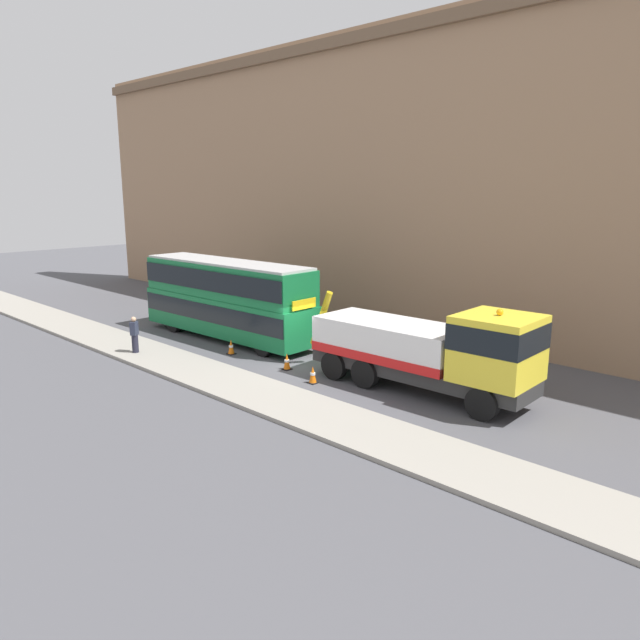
{
  "coord_description": "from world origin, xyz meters",
  "views": [
    {
      "loc": [
        17.98,
        -18.07,
        7.67
      ],
      "look_at": [
        0.22,
        0.44,
        2.0
      ],
      "focal_mm": 33.5,
      "sensor_mm": 36.0,
      "label": 1
    }
  ],
  "objects_px": {
    "traffic_cone_near_bus": "(231,347)",
    "double_decker_bus": "(227,296)",
    "recovery_tow_truck": "(429,349)",
    "pedestrian_onlooker": "(135,335)",
    "traffic_cone_near_truck": "(313,375)",
    "traffic_cone_midway": "(287,362)"
  },
  "relations": [
    {
      "from": "recovery_tow_truck",
      "to": "traffic_cone_midway",
      "type": "height_order",
      "value": "recovery_tow_truck"
    },
    {
      "from": "pedestrian_onlooker",
      "to": "traffic_cone_near_bus",
      "type": "relative_size",
      "value": 2.38
    },
    {
      "from": "traffic_cone_near_truck",
      "to": "pedestrian_onlooker",
      "type": "bearing_deg",
      "value": -162.21
    },
    {
      "from": "traffic_cone_near_bus",
      "to": "traffic_cone_near_truck",
      "type": "height_order",
      "value": "same"
    },
    {
      "from": "traffic_cone_near_bus",
      "to": "double_decker_bus",
      "type": "bearing_deg",
      "value": 144.97
    },
    {
      "from": "recovery_tow_truck",
      "to": "traffic_cone_near_truck",
      "type": "relative_size",
      "value": 14.13
    },
    {
      "from": "pedestrian_onlooker",
      "to": "traffic_cone_near_bus",
      "type": "xyz_separation_m",
      "value": [
        3.07,
        3.24,
        -0.64
      ]
    },
    {
      "from": "double_decker_bus",
      "to": "traffic_cone_near_bus",
      "type": "relative_size",
      "value": 15.42
    },
    {
      "from": "double_decker_bus",
      "to": "pedestrian_onlooker",
      "type": "relative_size",
      "value": 6.49
    },
    {
      "from": "double_decker_bus",
      "to": "traffic_cone_near_truck",
      "type": "distance_m",
      "value": 8.84
    },
    {
      "from": "traffic_cone_near_bus",
      "to": "traffic_cone_midway",
      "type": "distance_m",
      "value": 3.69
    },
    {
      "from": "recovery_tow_truck",
      "to": "traffic_cone_midway",
      "type": "xyz_separation_m",
      "value": [
        -6.12,
        -1.65,
        -1.42
      ]
    },
    {
      "from": "traffic_cone_near_bus",
      "to": "traffic_cone_midway",
      "type": "height_order",
      "value": "same"
    },
    {
      "from": "recovery_tow_truck",
      "to": "double_decker_bus",
      "type": "distance_m",
      "value": 12.37
    },
    {
      "from": "traffic_cone_midway",
      "to": "traffic_cone_near_bus",
      "type": "bearing_deg",
      "value": -177.57
    },
    {
      "from": "recovery_tow_truck",
      "to": "traffic_cone_midway",
      "type": "bearing_deg",
      "value": -166.47
    },
    {
      "from": "double_decker_bus",
      "to": "recovery_tow_truck",
      "type": "bearing_deg",
      "value": -1.5
    },
    {
      "from": "recovery_tow_truck",
      "to": "double_decker_bus",
      "type": "height_order",
      "value": "double_decker_bus"
    },
    {
      "from": "traffic_cone_near_truck",
      "to": "double_decker_bus",
      "type": "bearing_deg",
      "value": 165.35
    },
    {
      "from": "recovery_tow_truck",
      "to": "double_decker_bus",
      "type": "relative_size",
      "value": 0.92
    },
    {
      "from": "traffic_cone_midway",
      "to": "traffic_cone_near_truck",
      "type": "height_order",
      "value": "same"
    },
    {
      "from": "recovery_tow_truck",
      "to": "traffic_cone_near_truck",
      "type": "distance_m",
      "value": 4.79
    }
  ]
}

